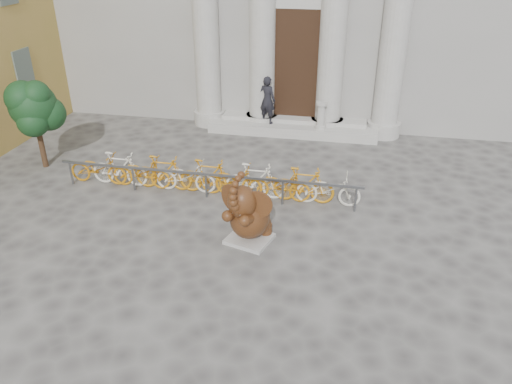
% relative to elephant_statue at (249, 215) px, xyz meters
% --- Properties ---
extents(ground, '(80.00, 80.00, 0.00)m').
position_rel_elephant_statue_xyz_m(ground, '(0.07, -2.17, -0.71)').
color(ground, '#474442').
rests_on(ground, ground).
extents(entrance_steps, '(6.00, 1.20, 0.36)m').
position_rel_elephant_statue_xyz_m(entrance_steps, '(0.07, 7.23, -0.53)').
color(entrance_steps, '#A8A59E').
rests_on(entrance_steps, ground).
extents(elephant_statue, '(1.28, 1.54, 1.95)m').
position_rel_elephant_statue_xyz_m(elephant_statue, '(0.00, 0.00, 0.00)').
color(elephant_statue, '#A8A59E').
rests_on(elephant_statue, ground).
extents(bike_rack, '(8.43, 0.53, 1.00)m').
position_rel_elephant_statue_xyz_m(bike_rack, '(-1.60, 2.18, -0.21)').
color(bike_rack, slate).
rests_on(bike_rack, ground).
extents(tree, '(1.58, 1.44, 2.74)m').
position_rel_elephant_statue_xyz_m(tree, '(-7.05, 2.88, 1.20)').
color(tree, '#332114').
rests_on(tree, ground).
extents(pedestrian, '(0.71, 0.58, 1.69)m').
position_rel_elephant_statue_xyz_m(pedestrian, '(-0.84, 7.14, 0.50)').
color(pedestrian, black).
rests_on(pedestrian, entrance_steps).
extents(balustrade_post, '(0.39, 0.39, 0.95)m').
position_rel_elephant_statue_xyz_m(balustrade_post, '(1.09, 6.93, 0.09)').
color(balustrade_post, '#A8A59E').
rests_on(balustrade_post, entrance_steps).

